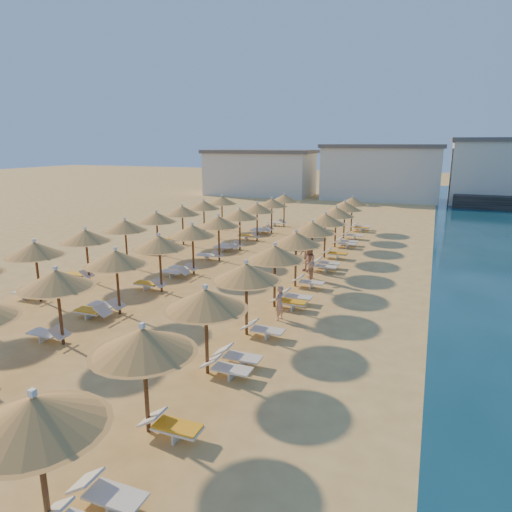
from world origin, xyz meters
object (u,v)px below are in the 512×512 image
at_px(beachgoer_c, 307,256).
at_px(beachgoer_b, 308,263).
at_px(parasol_row_east, 296,240).
at_px(parasol_row_west, 192,231).
at_px(beachgoer_a, 279,303).

height_order(beachgoer_c, beachgoer_b, beachgoer_b).
relative_size(parasol_row_east, parasol_row_west, 1.00).
relative_size(parasol_row_west, beachgoer_c, 20.10).
distance_m(parasol_row_east, beachgoer_c, 3.52).
relative_size(parasol_row_east, beachgoer_b, 19.06).
bearing_deg(beachgoer_a, parasol_row_west, -111.58).
height_order(beachgoer_a, beachgoer_b, beachgoer_b).
relative_size(parasol_row_west, beachgoer_a, 24.02).
bearing_deg(parasol_row_west, beachgoer_c, 27.70).
bearing_deg(beachgoer_c, beachgoer_a, -53.16).
relative_size(beachgoer_c, beachgoer_a, 1.20).
height_order(parasol_row_east, beachgoer_a, parasol_row_east).
height_order(parasol_row_west, beachgoer_a, parasol_row_west).
bearing_deg(parasol_row_west, beachgoer_a, -35.27).
height_order(parasol_row_east, parasol_row_west, same).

